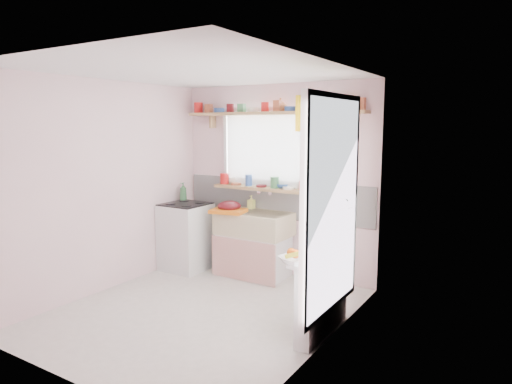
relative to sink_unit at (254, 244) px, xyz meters
The scene contains 19 objects.
room 1.31m from the sink_unit, 28.17° to the right, with size 3.20×3.20×3.20m.
sink_unit is the anchor object (origin of this frame).
cooker 0.98m from the sink_unit, 165.62° to the right, with size 0.58×0.58×0.93m.
radiator_ledge 1.82m from the sink_unit, 37.05° to the right, with size 0.22×0.95×0.78m.
windowsill 0.73m from the sink_unit, 90.00° to the left, with size 1.40×0.22×0.04m, color tan.
pine_shelf 1.70m from the sink_unit, 49.64° to the left, with size 2.52×0.24×0.04m, color tan.
shelf_crockery 1.78m from the sink_unit, 49.64° to the left, with size 2.47×0.11×0.12m.
sill_crockery 0.81m from the sink_unit, 95.28° to the left, with size 1.35×0.11×0.12m.
dish_tray 0.55m from the sink_unit, 144.32° to the right, with size 0.43×0.32×0.04m, color orange.
colander 0.59m from the sink_unit, 159.18° to the right, with size 0.31×0.31×0.14m, color #4F0D15.
jade_plant 1.64m from the sink_unit, 27.02° to the right, with size 0.45×0.39×0.50m, color #29682C.
fruit_bowl 2.05m from the sink_unit, 47.68° to the right, with size 0.27×0.27×0.07m, color white.
herb_pot 1.97m from the sink_unit, 39.64° to the right, with size 0.11×0.08×0.21m, color #316A2A.
soap_bottle_sink 0.57m from the sink_unit, 129.44° to the left, with size 0.08×0.08×0.18m, color #E5E565.
sill_cup 0.95m from the sink_unit, 153.68° to the left, with size 0.12×0.12×0.10m, color white.
sill_bowl 0.84m from the sink_unit, 41.00° to the left, with size 0.18×0.18×0.06m, color #305A9E.
shelf_vase 1.83m from the sink_unit, 43.20° to the left, with size 0.16×0.16×0.17m, color #B86438.
cooker_bottle 1.28m from the sink_unit, behind, with size 0.10×0.10×0.26m, color #397242.
fruit 2.07m from the sink_unit, 47.44° to the right, with size 0.20×0.14×0.10m.
Camera 1 is at (2.94, -3.63, 1.97)m, focal length 32.00 mm.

